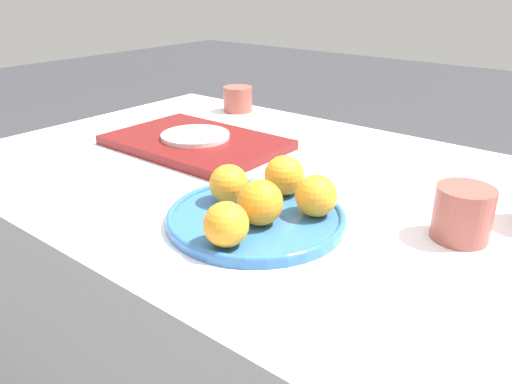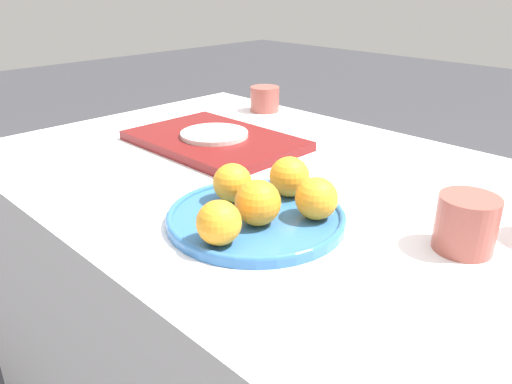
{
  "view_description": "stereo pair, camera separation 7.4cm",
  "coord_description": "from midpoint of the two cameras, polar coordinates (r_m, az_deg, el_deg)",
  "views": [
    {
      "loc": [
        0.44,
        -0.7,
        1.06
      ],
      "look_at": [
        0.01,
        -0.17,
        0.77
      ],
      "focal_mm": 35.0,
      "sensor_mm": 36.0,
      "label": 1
    },
    {
      "loc": [
        0.49,
        -0.65,
        1.06
      ],
      "look_at": [
        0.01,
        -0.17,
        0.77
      ],
      "focal_mm": 35.0,
      "sensor_mm": 36.0,
      "label": 2
    }
  ],
  "objects": [
    {
      "name": "table",
      "position": [
        1.08,
        8.18,
        -17.51
      ],
      "size": [
        1.42,
        0.81,
        0.72
      ],
      "color": "white",
      "rests_on": "ground_plane"
    },
    {
      "name": "fruit_platter",
      "position": [
        0.76,
        2.8,
        -2.9
      ],
      "size": [
        0.27,
        0.27,
        0.02
      ],
      "color": "#336BAD",
      "rests_on": "table"
    },
    {
      "name": "orange_0",
      "position": [
        0.79,
        -0.04,
        0.99
      ],
      "size": [
        0.06,
        0.06,
        0.06
      ],
      "color": "orange",
      "rests_on": "fruit_platter"
    },
    {
      "name": "orange_1",
      "position": [
        0.71,
        3.17,
        -1.29
      ],
      "size": [
        0.07,
        0.07,
        0.07
      ],
      "color": "orange",
      "rests_on": "fruit_platter"
    },
    {
      "name": "orange_2",
      "position": [
        0.66,
        -1.08,
        -3.62
      ],
      "size": [
        0.06,
        0.06,
        0.06
      ],
      "color": "orange",
      "rests_on": "fruit_platter"
    },
    {
      "name": "orange_3",
      "position": [
        0.74,
        9.78,
        -0.79
      ],
      "size": [
        0.06,
        0.06,
        0.06
      ],
      "color": "orange",
      "rests_on": "fruit_platter"
    },
    {
      "name": "orange_4",
      "position": [
        0.81,
        6.63,
        1.64
      ],
      "size": [
        0.07,
        0.07,
        0.07
      ],
      "color": "orange",
      "rests_on": "fruit_platter"
    },
    {
      "name": "serving_tray",
      "position": [
        1.1,
        -2.85,
        5.85
      ],
      "size": [
        0.37,
        0.25,
        0.02
      ],
      "color": "maroon",
      "rests_on": "table"
    },
    {
      "name": "side_plate",
      "position": [
        1.1,
        -2.87,
        6.59
      ],
      "size": [
        0.15,
        0.15,
        0.01
      ],
      "color": "silver",
      "rests_on": "serving_tray"
    },
    {
      "name": "cup_2",
      "position": [
        0.74,
        25.57,
        -3.35
      ],
      "size": [
        0.08,
        0.08,
        0.08
      ],
      "color": "#9E4C42",
      "rests_on": "table"
    },
    {
      "name": "cup_3",
      "position": [
        1.39,
        2.56,
        10.55
      ],
      "size": [
        0.08,
        0.08,
        0.07
      ],
      "color": "#9E4C42",
      "rests_on": "table"
    }
  ]
}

